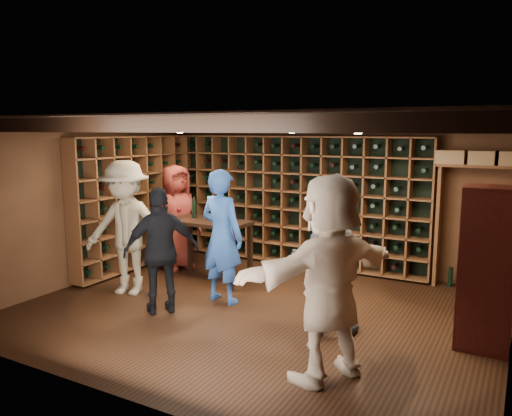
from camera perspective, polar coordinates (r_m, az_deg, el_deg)
The scene contains 13 objects.
ground at distance 6.75m, azimuth 0.08°, elevation -11.59°, with size 6.00×6.00×0.00m, color black.
room_shell at distance 6.37m, azimuth 0.31°, elevation 9.41°, with size 6.00×6.00×6.00m.
wine_rack_back at distance 8.73m, azimuth 4.41°, elevation 0.89°, with size 4.65×0.30×2.20m.
wine_rack_left at distance 8.74m, azimuth -13.72°, elevation 0.68°, with size 0.30×2.65×2.20m.
crate_shelf at distance 7.93m, azimuth 24.11°, elevation 2.37°, with size 1.20×0.32×2.07m.
display_cabinet at distance 5.95m, azimuth 24.86°, elevation -6.63°, with size 0.55×0.50×1.75m.
man_blue_shirt at distance 6.85m, azimuth -3.92°, elevation -3.25°, with size 0.67×0.44×1.85m, color navy.
man_grey_suit at distance 5.92m, azimuth 8.00°, elevation -6.08°, with size 0.82×0.64×1.69m, color black.
guest_red_floral at distance 8.60m, azimuth -9.08°, elevation -1.03°, with size 0.87×0.57×1.79m, color maroon.
guest_woman_black at distance 6.56m, azimuth -10.75°, elevation -4.83°, with size 0.96×0.40×1.65m, color black.
guest_khaki at distance 7.42m, azimuth -14.63°, elevation -2.22°, with size 1.25×0.72×1.94m, color gray.
guest_beige at distance 4.77m, azimuth 8.38°, elevation -7.92°, with size 1.84×0.59×1.98m, color tan.
tasting_table at distance 7.82m, azimuth -5.44°, elevation -2.30°, with size 1.31×0.69×1.25m.
Camera 1 is at (3.04, -5.54, 2.37)m, focal length 35.00 mm.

